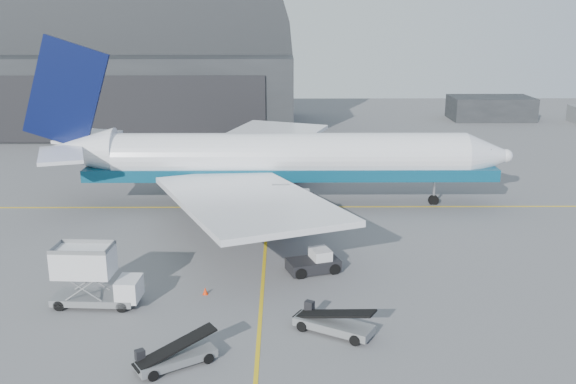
{
  "coord_description": "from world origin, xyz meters",
  "views": [
    {
      "loc": [
        1.45,
        -40.03,
        18.61
      ],
      "look_at": [
        1.85,
        9.57,
        4.5
      ],
      "focal_mm": 40.0,
      "sensor_mm": 36.0,
      "label": 1
    }
  ],
  "objects_px": {
    "airliner": "(271,159)",
    "belt_loader_a": "(175,357)",
    "belt_loader_b": "(333,323)",
    "pushback_tug": "(315,263)",
    "catering_truck": "(92,277)"
  },
  "relations": [
    {
      "from": "airliner",
      "to": "catering_truck",
      "type": "xyz_separation_m",
      "value": [
        -11.19,
        -22.35,
        -2.67
      ]
    },
    {
      "from": "airliner",
      "to": "belt_loader_b",
      "type": "height_order",
      "value": "airliner"
    },
    {
      "from": "catering_truck",
      "to": "belt_loader_a",
      "type": "height_order",
      "value": "catering_truck"
    },
    {
      "from": "airliner",
      "to": "belt_loader_a",
      "type": "distance_m",
      "value": 30.55
    },
    {
      "from": "belt_loader_a",
      "to": "belt_loader_b",
      "type": "relative_size",
      "value": 0.91
    },
    {
      "from": "pushback_tug",
      "to": "airliner",
      "type": "bearing_deg",
      "value": 83.64
    },
    {
      "from": "catering_truck",
      "to": "pushback_tug",
      "type": "relative_size",
      "value": 1.38
    },
    {
      "from": "airliner",
      "to": "pushback_tug",
      "type": "distance_m",
      "value": 17.66
    },
    {
      "from": "catering_truck",
      "to": "belt_loader_b",
      "type": "relative_size",
      "value": 1.17
    },
    {
      "from": "pushback_tug",
      "to": "belt_loader_a",
      "type": "height_order",
      "value": "belt_loader_a"
    },
    {
      "from": "pushback_tug",
      "to": "catering_truck",
      "type": "bearing_deg",
      "value": -177.46
    },
    {
      "from": "belt_loader_a",
      "to": "airliner",
      "type": "bearing_deg",
      "value": 48.82
    },
    {
      "from": "catering_truck",
      "to": "belt_loader_b",
      "type": "xyz_separation_m",
      "value": [
        15.32,
        -3.85,
        -1.38
      ]
    },
    {
      "from": "belt_loader_a",
      "to": "belt_loader_b",
      "type": "distance_m",
      "value": 9.59
    },
    {
      "from": "airliner",
      "to": "belt_loader_a",
      "type": "relative_size",
      "value": 10.53
    }
  ]
}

